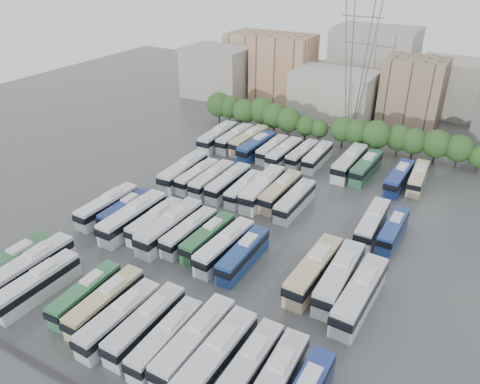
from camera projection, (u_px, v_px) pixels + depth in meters
The scene contains 50 objects.
ground at pixel (236, 234), 73.29m from camera, with size 220.00×220.00×0.00m, color #424447.
tree_line at pixel (323, 125), 104.32m from camera, with size 64.64×7.84×7.99m.
city_buildings at pixel (344, 76), 127.84m from camera, with size 102.00×35.00×20.00m.
electricity_pylon at pixel (359, 55), 101.88m from camera, with size 9.00×6.91×33.83m.
bus_r0_s0 at pixel (13, 263), 63.59m from camera, with size 2.81×12.15×3.80m.
bus_r0_s1 at pixel (31, 267), 62.55m from camera, with size 2.89×13.02×4.08m.
bus_r0_s2 at pixel (37, 284), 59.57m from camera, with size 2.88×12.27×3.84m.
bus_r0_s4 at pixel (86, 294), 58.30m from camera, with size 2.81×11.04×3.44m.
bus_r0_s5 at pixel (106, 302), 56.76m from camera, with size 2.71×11.81×3.70m.
bus_r0_s6 at pixel (120, 319), 54.22m from camera, with size 3.00×12.10×3.77m.
bus_r0_s7 at pixel (146, 324), 53.47m from camera, with size 2.65×12.06×3.78m.
bus_r0_s8 at pixel (166, 339), 51.59m from camera, with size 2.68×11.50×3.60m.
bus_r0_s9 at pixel (195, 342), 50.91m from camera, with size 2.89×12.94×4.05m.
bus_r0_s10 at pixel (215, 360), 48.58m from camera, with size 3.15×13.57×4.25m.
bus_r0_s11 at pixel (248, 368), 47.93m from camera, with size 2.64×12.04×3.78m.
bus_r0_s12 at pixel (275, 383), 46.27m from camera, with size 3.12×12.47×3.89m.
bus_r1_s0 at pixel (108, 206), 77.26m from camera, with size 2.92×12.32×3.85m.
bus_r1_s1 at pixel (125, 210), 76.61m from camera, with size 2.63×10.89×3.40m.
bus_r1_s2 at pixel (133, 217), 73.71m from camera, with size 3.00×13.51×4.23m.
bus_r1_s3 at pixel (155, 221), 73.24m from camera, with size 2.56×11.60×3.64m.
bus_r1_s4 at pixel (170, 227), 71.26m from camera, with size 3.11×13.61×4.26m.
bus_r1_s5 at pixel (189, 232), 70.57m from camera, with size 2.88×11.65×3.63m.
bus_r1_s6 at pixel (208, 237), 69.32m from camera, with size 2.76×11.47×3.58m.
bus_r1_s7 at pixel (225, 246), 66.99m from camera, with size 3.31×12.44×3.87m.
bus_r1_s8 at pixel (243, 254), 65.43m from camera, with size 2.68×11.69×3.66m.
bus_r1_s11 at pixel (314, 270), 61.88m from camera, with size 3.39×13.60×4.24m.
bus_r1_s12 at pixel (339, 277), 60.56m from camera, with size 3.16×13.49×4.22m.
bus_r1_s13 at pixel (360, 294), 57.56m from camera, with size 3.46×13.75×4.28m.
bus_r2_s1 at pixel (184, 171), 88.62m from camera, with size 3.49×13.47×4.19m.
bus_r2_s2 at pixel (198, 176), 87.46m from camera, with size 2.67×11.39×3.56m.
bus_r2_s3 at pixel (212, 179), 85.99m from camera, with size 2.69×12.07×3.78m.
bus_r2_s4 at pixel (228, 183), 84.72m from camera, with size 2.69×12.18×3.82m.
bus_r2_s5 at pixel (244, 188), 83.15m from camera, with size 2.78×10.91×3.40m.
bus_r2_s6 at pixel (262, 188), 82.34m from camera, with size 3.57×13.75×4.28m.
bus_r2_s7 at pixel (281, 191), 81.70m from camera, with size 2.89×12.48×3.90m.
bus_r2_s8 at pixel (295, 201), 78.89m from camera, with size 2.75×12.07×3.78m.
bus_r2_s12 at pixel (372, 223), 72.54m from camera, with size 2.91×12.30×3.85m.
bus_r2_s13 at pixel (393, 230), 71.23m from camera, with size 2.56×10.96×3.43m.
bus_r3_s0 at pixel (218, 137), 104.07m from camera, with size 3.48×13.41×4.17m.
bus_r3_s1 at pixel (235, 138), 103.78m from camera, with size 2.76×12.38×3.88m.
bus_r3_s2 at pixel (249, 140), 102.64m from camera, with size 3.36×12.82×3.99m.
bus_r3_s3 at pixel (257, 146), 99.50m from camera, with size 3.33×12.72×3.95m.
bus_r3_s4 at pixel (272, 149), 98.86m from camera, with size 2.46×11.23×3.52m.
bus_r3_s5 at pixel (284, 153), 96.59m from camera, with size 2.98×12.22×3.81m.
bus_r3_s6 at pixel (302, 154), 96.23m from camera, with size 2.94×11.55×3.60m.
bus_r3_s7 at pixel (318, 157), 95.21m from camera, with size 2.61×11.58×3.63m.
bus_r3_s9 at pixel (350, 163), 91.94m from camera, with size 3.23×13.56×4.24m.
bus_r3_s10 at pixel (366, 167), 90.48m from camera, with size 3.29×12.45×3.87m.
bus_r3_s12 at pixel (399, 177), 86.62m from camera, with size 3.07×12.12×3.77m.
bus_r3_s13 at pixel (418, 177), 86.86m from camera, with size 3.01×11.43×3.55m.
Camera 1 is at (30.90, -53.13, 40.45)m, focal length 35.00 mm.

